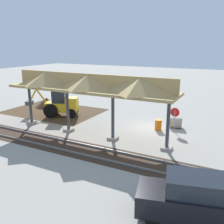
{
  "coord_description": "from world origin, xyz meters",
  "views": [
    {
      "loc": [
        -6.56,
        19.82,
        6.95
      ],
      "look_at": [
        2.7,
        2.12,
        1.6
      ],
      "focal_mm": 40.0,
      "sensor_mm": 36.0,
      "label": 1
    }
  ],
  "objects_px": {
    "backhoe": "(60,104)",
    "stop_sign": "(175,115)",
    "distant_parked_car": "(191,198)",
    "concrete_pipe": "(176,123)",
    "traffic_barrel": "(158,125)"
  },
  "relations": [
    {
      "from": "stop_sign",
      "to": "concrete_pipe",
      "type": "relative_size",
      "value": 1.8
    },
    {
      "from": "stop_sign",
      "to": "distant_parked_car",
      "type": "height_order",
      "value": "stop_sign"
    },
    {
      "from": "backhoe",
      "to": "distant_parked_car",
      "type": "distance_m",
      "value": 17.73
    },
    {
      "from": "stop_sign",
      "to": "concrete_pipe",
      "type": "bearing_deg",
      "value": -85.81
    },
    {
      "from": "concrete_pipe",
      "to": "backhoe",
      "type": "bearing_deg",
      "value": 8.22
    },
    {
      "from": "stop_sign",
      "to": "backhoe",
      "type": "height_order",
      "value": "backhoe"
    },
    {
      "from": "backhoe",
      "to": "stop_sign",
      "type": "bearing_deg",
      "value": -176.53
    },
    {
      "from": "backhoe",
      "to": "distant_parked_car",
      "type": "xyz_separation_m",
      "value": [
        -14.67,
        9.95,
        -0.28
      ]
    },
    {
      "from": "distant_parked_car",
      "to": "traffic_barrel",
      "type": "distance_m",
      "value": 11.27
    },
    {
      "from": "stop_sign",
      "to": "backhoe",
      "type": "xyz_separation_m",
      "value": [
        11.36,
        0.69,
        -0.17
      ]
    },
    {
      "from": "concrete_pipe",
      "to": "traffic_barrel",
      "type": "xyz_separation_m",
      "value": [
        1.18,
        1.29,
        -0.03
      ]
    },
    {
      "from": "stop_sign",
      "to": "traffic_barrel",
      "type": "distance_m",
      "value": 1.62
    },
    {
      "from": "stop_sign",
      "to": "distant_parked_car",
      "type": "xyz_separation_m",
      "value": [
        -3.32,
        10.64,
        -0.45
      ]
    },
    {
      "from": "concrete_pipe",
      "to": "distant_parked_car",
      "type": "distance_m",
      "value": 12.08
    },
    {
      "from": "stop_sign",
      "to": "backhoe",
      "type": "distance_m",
      "value": 11.38
    }
  ]
}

